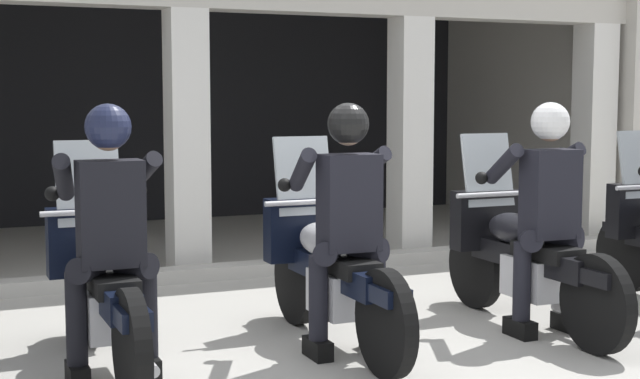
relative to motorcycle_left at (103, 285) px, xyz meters
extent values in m
plane|color=#A8A59E|center=(1.46, 2.81, -0.50)|extent=(80.00, 80.00, 0.00)
cube|color=black|center=(1.29, 6.55, 0.93)|extent=(10.36, 0.24, 2.85)
cube|color=#BCB7AD|center=(6.37, 4.62, 0.93)|extent=(0.30, 4.26, 2.85)
cube|color=silver|center=(1.29, 2.84, 0.71)|extent=(0.35, 0.36, 2.41)
cube|color=silver|center=(3.63, 2.84, 0.71)|extent=(0.35, 0.36, 2.41)
cube|color=silver|center=(5.97, 2.84, 0.71)|extent=(0.35, 0.36, 2.41)
cube|color=#B7B5AD|center=(1.29, 2.34, -0.44)|extent=(9.96, 0.24, 0.12)
cylinder|color=black|center=(0.00, 0.58, -0.18)|extent=(0.09, 0.64, 0.64)
cylinder|color=black|center=(0.00, -0.82, -0.18)|extent=(0.09, 0.64, 0.64)
cube|color=black|center=(0.00, 0.58, 0.03)|extent=(0.14, 0.44, 0.08)
cube|color=silver|center=(0.00, -0.17, -0.13)|extent=(0.28, 0.44, 0.28)
cube|color=black|center=(0.00, -0.12, 0.00)|extent=(0.18, 1.24, 0.16)
ellipsoid|color=#B2B2B7|center=(0.00, 0.10, 0.18)|extent=(0.26, 0.48, 0.22)
cube|color=black|center=(0.00, -0.30, 0.07)|extent=(0.24, 0.52, 0.10)
cube|color=black|center=(0.00, -0.76, 0.00)|extent=(0.16, 0.48, 0.10)
cylinder|color=silver|center=(0.00, 0.52, 0.06)|extent=(0.05, 0.24, 0.53)
cube|color=black|center=(0.00, 0.46, 0.20)|extent=(0.52, 0.16, 0.44)
sphere|color=silver|center=(0.00, 0.56, 0.22)|extent=(0.18, 0.18, 0.18)
cube|color=silver|center=(0.00, 0.44, 0.57)|extent=(0.40, 0.14, 0.54)
cylinder|color=silver|center=(0.00, 0.36, 0.40)|extent=(0.62, 0.04, 0.04)
cylinder|color=silver|center=(0.12, -0.52, -0.32)|extent=(0.07, 0.55, 0.07)
cube|color=black|center=(0.00, -0.32, 0.47)|extent=(0.36, 0.22, 0.60)
cube|color=#591414|center=(0.00, -0.20, 0.49)|extent=(0.05, 0.02, 0.32)
sphere|color=tan|center=(0.00, -0.30, 0.92)|extent=(0.21, 0.21, 0.21)
sphere|color=#191E38|center=(0.00, -0.30, 0.95)|extent=(0.26, 0.26, 0.26)
cylinder|color=black|center=(0.14, -0.30, 0.16)|extent=(0.26, 0.29, 0.17)
cylinder|color=black|center=(0.20, -0.30, -0.12)|extent=(0.12, 0.12, 0.53)
cube|color=black|center=(0.20, -0.29, -0.44)|extent=(0.11, 0.26, 0.12)
cylinder|color=black|center=(-0.14, -0.30, 0.16)|extent=(0.26, 0.29, 0.17)
cylinder|color=black|center=(-0.20, -0.30, -0.12)|extent=(0.12, 0.12, 0.53)
cube|color=black|center=(-0.20, -0.29, -0.44)|extent=(0.11, 0.26, 0.12)
cylinder|color=black|center=(0.22, -0.09, 0.66)|extent=(0.19, 0.48, 0.31)
sphere|color=black|center=(0.26, 0.12, 0.55)|extent=(0.09, 0.09, 0.09)
cylinder|color=black|center=(-0.22, -0.09, 0.66)|extent=(0.19, 0.48, 0.31)
sphere|color=black|center=(-0.26, 0.12, 0.55)|extent=(0.09, 0.09, 0.09)
cylinder|color=black|center=(1.46, 0.54, -0.18)|extent=(0.09, 0.64, 0.64)
cylinder|color=black|center=(1.46, -0.86, -0.18)|extent=(0.09, 0.64, 0.64)
cube|color=black|center=(1.46, 0.54, 0.03)|extent=(0.14, 0.44, 0.08)
cube|color=silver|center=(1.46, -0.21, -0.13)|extent=(0.28, 0.44, 0.28)
cube|color=black|center=(1.46, -0.16, 0.00)|extent=(0.18, 1.24, 0.16)
ellipsoid|color=#B2B2B7|center=(1.46, 0.06, 0.18)|extent=(0.26, 0.48, 0.22)
cube|color=black|center=(1.46, -0.34, 0.07)|extent=(0.24, 0.52, 0.10)
cube|color=black|center=(1.46, -0.80, 0.00)|extent=(0.16, 0.48, 0.10)
cylinder|color=silver|center=(1.46, 0.48, 0.06)|extent=(0.05, 0.24, 0.53)
cube|color=black|center=(1.46, 0.42, 0.20)|extent=(0.52, 0.16, 0.44)
sphere|color=silver|center=(1.46, 0.52, 0.22)|extent=(0.18, 0.18, 0.18)
cube|color=silver|center=(1.46, 0.40, 0.57)|extent=(0.40, 0.14, 0.54)
cylinder|color=silver|center=(1.46, 0.32, 0.40)|extent=(0.62, 0.04, 0.04)
cylinder|color=silver|center=(1.58, -0.56, -0.32)|extent=(0.07, 0.55, 0.07)
cube|color=black|center=(1.46, -0.36, 0.47)|extent=(0.36, 0.22, 0.60)
cube|color=#591414|center=(1.46, -0.24, 0.49)|extent=(0.05, 0.02, 0.32)
sphere|color=tan|center=(1.46, -0.34, 0.92)|extent=(0.21, 0.21, 0.21)
sphere|color=black|center=(1.46, -0.34, 0.95)|extent=(0.26, 0.26, 0.26)
cylinder|color=black|center=(1.60, -0.34, 0.16)|extent=(0.26, 0.29, 0.17)
cylinder|color=black|center=(1.66, -0.34, -0.12)|extent=(0.12, 0.12, 0.53)
cube|color=black|center=(1.66, -0.33, -0.44)|extent=(0.11, 0.26, 0.12)
cylinder|color=black|center=(1.32, -0.34, 0.16)|extent=(0.26, 0.29, 0.17)
cylinder|color=black|center=(1.26, -0.34, -0.12)|extent=(0.12, 0.12, 0.53)
cube|color=black|center=(1.26, -0.33, -0.44)|extent=(0.11, 0.26, 0.12)
cylinder|color=black|center=(1.68, -0.13, 0.66)|extent=(0.19, 0.48, 0.31)
sphere|color=black|center=(1.72, 0.08, 0.55)|extent=(0.09, 0.09, 0.09)
cylinder|color=black|center=(1.24, -0.13, 0.66)|extent=(0.19, 0.48, 0.31)
sphere|color=black|center=(1.20, 0.08, 0.55)|extent=(0.09, 0.09, 0.09)
cylinder|color=black|center=(2.92, 0.47, -0.18)|extent=(0.09, 0.64, 0.64)
cylinder|color=black|center=(2.92, -0.93, -0.18)|extent=(0.09, 0.64, 0.64)
cube|color=black|center=(2.92, 0.47, 0.03)|extent=(0.14, 0.44, 0.08)
cube|color=silver|center=(2.92, -0.28, -0.13)|extent=(0.28, 0.44, 0.28)
cube|color=black|center=(2.92, -0.23, 0.00)|extent=(0.18, 1.24, 0.16)
ellipsoid|color=black|center=(2.92, -0.01, 0.18)|extent=(0.26, 0.48, 0.22)
cube|color=black|center=(2.92, -0.41, 0.07)|extent=(0.24, 0.52, 0.10)
cube|color=black|center=(2.92, -0.87, 0.00)|extent=(0.16, 0.48, 0.10)
cylinder|color=silver|center=(2.92, 0.41, 0.06)|extent=(0.05, 0.24, 0.53)
cube|color=black|center=(2.92, 0.35, 0.20)|extent=(0.52, 0.16, 0.44)
sphere|color=silver|center=(2.92, 0.45, 0.22)|extent=(0.18, 0.18, 0.18)
cube|color=silver|center=(2.92, 0.33, 0.57)|extent=(0.40, 0.14, 0.54)
cylinder|color=silver|center=(2.92, 0.25, 0.40)|extent=(0.62, 0.04, 0.04)
cylinder|color=silver|center=(3.04, -0.63, -0.32)|extent=(0.07, 0.55, 0.07)
cube|color=black|center=(2.92, -0.43, 0.47)|extent=(0.36, 0.22, 0.60)
cube|color=#14193F|center=(2.92, -0.31, 0.49)|extent=(0.05, 0.02, 0.32)
sphere|color=tan|center=(2.92, -0.41, 0.92)|extent=(0.21, 0.21, 0.21)
sphere|color=silver|center=(2.92, -0.41, 0.95)|extent=(0.26, 0.26, 0.26)
cylinder|color=black|center=(3.06, -0.41, 0.16)|extent=(0.26, 0.29, 0.17)
cylinder|color=black|center=(3.12, -0.41, -0.12)|extent=(0.12, 0.12, 0.53)
cube|color=black|center=(3.12, -0.40, -0.44)|extent=(0.11, 0.26, 0.12)
cylinder|color=black|center=(2.78, -0.41, 0.16)|extent=(0.26, 0.29, 0.17)
cylinder|color=black|center=(2.72, -0.41, -0.12)|extent=(0.12, 0.12, 0.53)
cube|color=black|center=(2.72, -0.40, -0.44)|extent=(0.11, 0.26, 0.12)
cylinder|color=black|center=(3.14, -0.20, 0.66)|extent=(0.19, 0.48, 0.31)
sphere|color=black|center=(3.18, 0.01, 0.55)|extent=(0.09, 0.09, 0.09)
cylinder|color=black|center=(2.70, -0.20, 0.66)|extent=(0.19, 0.48, 0.31)
sphere|color=black|center=(2.66, 0.01, 0.55)|extent=(0.09, 0.09, 0.09)
cylinder|color=black|center=(4.37, 0.46, -0.18)|extent=(0.09, 0.64, 0.64)
cube|color=black|center=(4.37, 0.46, 0.03)|extent=(0.14, 0.44, 0.08)
cylinder|color=silver|center=(4.37, 0.40, 0.06)|extent=(0.05, 0.24, 0.53)
cube|color=black|center=(4.37, 0.34, 0.20)|extent=(0.52, 0.16, 0.44)
sphere|color=silver|center=(4.37, 0.44, 0.22)|extent=(0.18, 0.18, 0.18)
camera|label=1|loc=(-0.95, -5.52, 1.13)|focal=52.05mm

